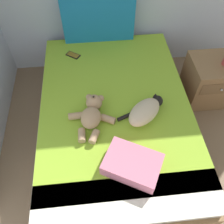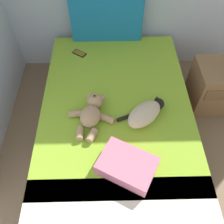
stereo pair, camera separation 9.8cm
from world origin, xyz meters
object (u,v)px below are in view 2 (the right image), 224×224
Objects in this scene: teddy_bear at (92,112)px; cell_phone at (79,53)px; patterned_cushion at (107,17)px; cat at (146,113)px; throw_pillow at (127,166)px; nightstand at (216,86)px; bed at (116,119)px.

teddy_bear is 0.86m from cell_phone.
patterned_cushion is 1.18m from cat.
patterned_cushion reaches higher than throw_pillow.
throw_pillow is at bearing -135.52° from nightstand.
cat is 1.05m from nightstand.
teddy_bear is at bearing -97.21° from patterned_cushion.
patterned_cushion is at bearing 153.93° from nightstand.
throw_pillow is (0.06, -0.62, 0.29)m from bed.
teddy_bear is 0.55m from throw_pillow.
nightstand is at bearing 22.19° from teddy_bear.
bed is 12.62× the size of cell_phone.
cat is 1.06m from cell_phone.
patterned_cushion is at bearing 94.46° from bed.
nightstand is at bearing 19.68° from bed.
teddy_bear is 0.93× the size of nightstand.
bed is at bearing -85.54° from patterned_cushion.
throw_pillow is (0.43, -1.32, 0.05)m from cell_phone.
bed is 1.16m from nightstand.
bed is at bearing -61.87° from cell_phone.
cat is (0.31, -1.12, -0.20)m from patterned_cushion.
patterned_cushion is 1.62× the size of teddy_bear.
cell_phone is at bearing 100.79° from teddy_bear.
nightstand is (1.03, 1.01, -0.27)m from throw_pillow.
teddy_bear is (-0.14, -1.10, -0.21)m from patterned_cushion.
bed is 2.69× the size of patterned_cushion.
patterned_cushion is 1.13m from teddy_bear.
cell_phone is (-0.37, 0.70, 0.24)m from bed.
nightstand is (1.16, -0.57, -0.48)m from patterned_cushion.
nightstand is at bearing -12.01° from cell_phone.
bed is 0.39m from teddy_bear.
patterned_cushion is at bearing 82.79° from teddy_bear.
patterned_cushion is at bearing 40.68° from cell_phone.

